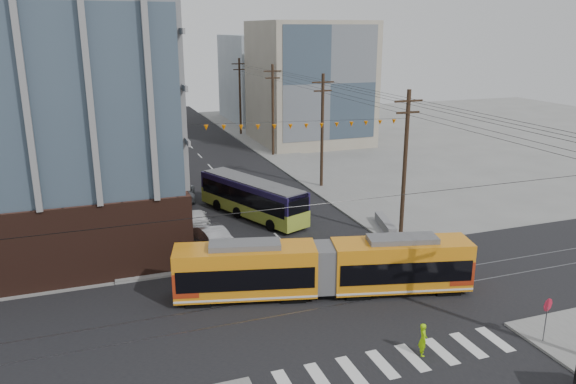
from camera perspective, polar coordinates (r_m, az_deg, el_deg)
name	(u,v)px	position (r m, az deg, el deg)	size (l,w,h in m)	color
ground	(368,330)	(30.26, 8.10, -13.72)	(160.00, 160.00, 0.00)	slate
bg_bldg_nw_near	(45,80)	(75.33, -23.50, 10.38)	(18.00, 16.00, 18.00)	#8C99A5
bg_bldg_ne_near	(309,83)	(76.88, 2.16, 11.03)	(14.00, 14.00, 16.00)	gray
bg_bldg_nw_far	(71,62)	(95.10, -21.15, 12.20)	(16.00, 18.00, 20.00)	gray
bg_bldg_ne_far	(276,78)	(96.34, -1.26, 11.51)	(16.00, 16.00, 14.00)	#8C99A5
utility_pole_far	(240,97)	(82.32, -4.90, 9.58)	(0.30, 0.30, 11.00)	black
streetcar	(324,268)	(32.94, 3.69, -7.73)	(17.22, 2.42, 3.32)	orange
city_bus	(252,198)	(46.40, -3.68, -0.60)	(2.43, 11.23, 3.18)	#1B133D
parked_car_silver	(208,235)	(40.73, -8.10, -4.36)	(1.69, 4.83, 1.59)	#A5A6A9
parked_car_white	(195,219)	(44.50, -9.42, -2.73)	(1.99, 4.90, 1.42)	white
parked_car_grey	(182,192)	(52.06, -10.69, -0.02)	(2.25, 4.88, 1.36)	#4B5055
pedestrian	(423,339)	(28.33, 13.55, -14.35)	(0.60, 0.40, 1.66)	#92D907
stop_sign	(545,323)	(31.02, 24.68, -11.96)	(0.70, 0.70, 2.30)	red
jersey_barrier	(385,225)	(44.11, 9.85, -3.32)	(0.95, 4.24, 0.85)	gray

